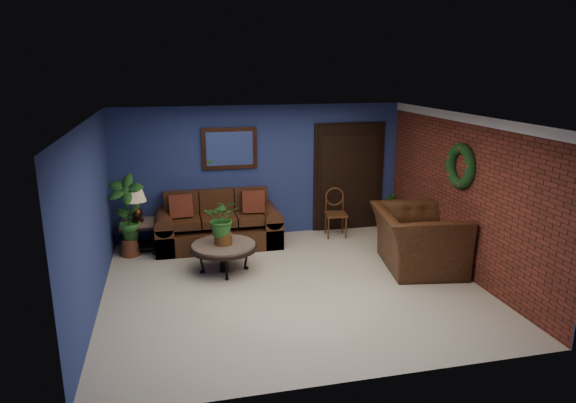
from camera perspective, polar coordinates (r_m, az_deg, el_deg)
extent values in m
plane|color=beige|center=(7.82, 0.47, -9.30)|extent=(5.50, 5.50, 0.00)
cube|color=navy|center=(9.78, -2.97, 3.35)|extent=(5.50, 0.04, 2.50)
cube|color=navy|center=(7.28, -21.04, -1.72)|extent=(0.04, 5.00, 2.50)
cube|color=maroon|center=(8.46, 18.91, 0.71)|extent=(0.04, 5.00, 2.50)
cube|color=silver|center=(7.17, 0.52, 9.24)|extent=(5.50, 5.00, 0.02)
cube|color=white|center=(8.25, 19.42, 8.66)|extent=(0.03, 5.00, 0.14)
cube|color=#462514|center=(9.57, -6.52, 5.88)|extent=(1.02, 0.06, 0.77)
cube|color=black|center=(10.24, 6.77, 2.65)|extent=(1.44, 0.06, 2.18)
torus|color=black|center=(8.38, 18.64, 3.75)|extent=(0.16, 0.72, 0.72)
cube|color=#4A2C15|center=(9.47, -7.70, -3.86)|extent=(2.23, 0.96, 0.37)
cube|color=#4A2C15|center=(9.70, -7.98, -1.34)|extent=(1.91, 0.26, 0.91)
cube|color=#4A2C15|center=(9.27, -11.65, -2.24)|extent=(0.62, 0.66, 0.14)
cube|color=#4A2C15|center=(9.30, -7.74, -2.00)|extent=(0.62, 0.66, 0.14)
cube|color=#4A2C15|center=(9.38, -3.87, -1.76)|extent=(0.62, 0.66, 0.14)
cube|color=#4A2C15|center=(9.41, -13.52, -3.81)|extent=(0.32, 0.96, 0.51)
cube|color=#4A2C15|center=(9.57, -2.02, -3.07)|extent=(0.32, 0.96, 0.51)
cube|color=maroon|center=(9.23, -11.83, -0.52)|extent=(0.41, 0.12, 0.41)
cube|color=maroon|center=(9.34, -3.86, -0.04)|extent=(0.41, 0.12, 0.41)
cylinder|color=#58524D|center=(8.24, -7.17, -4.87)|extent=(1.01, 1.01, 0.05)
cylinder|color=black|center=(8.25, -7.16, -5.10)|extent=(1.07, 1.07, 0.05)
cylinder|color=black|center=(8.32, -7.12, -6.36)|extent=(0.14, 0.14, 0.41)
cube|color=#58524D|center=(9.40, -16.35, -2.29)|extent=(0.57, 0.57, 0.05)
cube|color=black|center=(9.41, -16.33, -2.52)|extent=(0.60, 0.60, 0.04)
cube|color=black|center=(9.52, -16.17, -4.63)|extent=(0.51, 0.51, 0.03)
cylinder|color=black|center=(9.27, -17.78, -4.36)|extent=(0.03, 0.03, 0.53)
cylinder|color=black|center=(9.23, -14.81, -4.20)|extent=(0.03, 0.03, 0.53)
cylinder|color=black|center=(9.72, -17.58, -3.44)|extent=(0.03, 0.03, 0.53)
cylinder|color=black|center=(9.69, -14.76, -3.29)|extent=(0.03, 0.03, 0.53)
cylinder|color=#462514|center=(9.38, -16.37, -2.01)|extent=(0.21, 0.21, 0.04)
sphere|color=#462514|center=(9.35, -16.42, -1.39)|extent=(0.20, 0.20, 0.20)
cylinder|color=#462514|center=(9.31, -16.49, -0.44)|extent=(0.02, 0.02, 0.25)
cone|color=#A08261|center=(9.27, -16.57, 0.62)|extent=(0.36, 0.36, 0.25)
cube|color=#572F18|center=(9.88, 5.35, -1.44)|extent=(0.45, 0.45, 0.04)
torus|color=#572F18|center=(9.97, 5.21, 0.55)|extent=(0.37, 0.09, 0.37)
cylinder|color=#572F18|center=(9.76, 4.52, -3.03)|extent=(0.03, 0.03, 0.42)
cylinder|color=#572F18|center=(9.82, 6.46, -2.96)|extent=(0.03, 0.03, 0.42)
cylinder|color=#572F18|center=(10.08, 4.21, -2.44)|extent=(0.03, 0.03, 0.42)
cylinder|color=#572F18|center=(10.14, 6.09, -2.38)|extent=(0.03, 0.03, 0.42)
imported|color=#4A2C15|center=(8.59, 14.20, -4.07)|extent=(1.52, 1.68, 0.97)
cylinder|color=brown|center=(8.20, -7.20, -4.12)|extent=(0.28, 0.28, 0.18)
imported|color=#1C5319|center=(8.10, -7.28, -1.82)|extent=(0.63, 0.57, 0.61)
cylinder|color=brown|center=(10.22, 10.79, -3.05)|extent=(0.26, 0.26, 0.20)
imported|color=#1C5319|center=(10.11, 10.90, -0.90)|extent=(0.44, 0.38, 0.70)
cylinder|color=brown|center=(9.36, -17.15, -4.85)|extent=(0.34, 0.34, 0.30)
imported|color=#1C5319|center=(9.16, -17.48, -0.78)|extent=(0.72, 0.60, 1.18)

